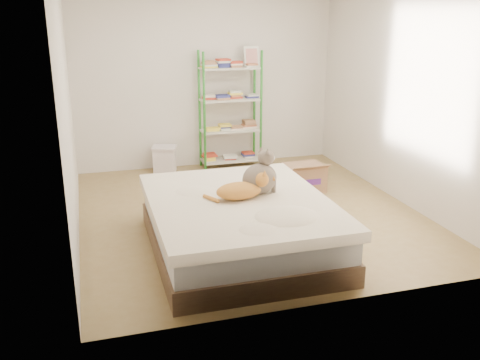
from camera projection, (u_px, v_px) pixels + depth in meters
name	position (u px, v px, depth m)	size (l,w,h in m)	color
room	(249.00, 101.00, 5.82)	(3.81, 4.21, 2.61)	#967F50
bed	(239.00, 225.00, 5.17)	(1.68, 2.10, 0.53)	brown
orange_cat	(239.00, 189.00, 5.06)	(0.52, 0.28, 0.21)	gold
grey_cat	(260.00, 172.00, 5.18)	(0.32, 0.39, 0.44)	#776355
shelf_unit	(231.00, 110.00, 7.76)	(0.88, 0.36, 1.74)	green
cardboard_box	(304.00, 177.00, 6.92)	(0.50, 0.48, 0.40)	olive
white_bin	(165.00, 159.00, 7.67)	(0.40, 0.37, 0.38)	silver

